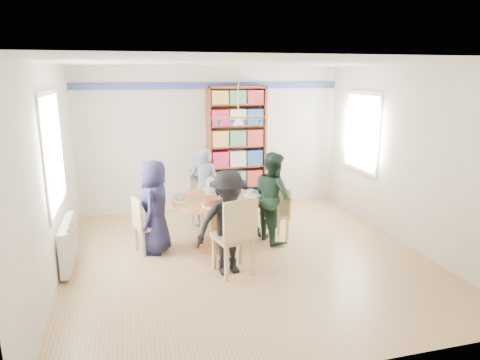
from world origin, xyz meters
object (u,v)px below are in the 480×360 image
object	(u,v)px
chair_far	(204,194)
person_left	(155,207)
chair_left	(144,223)
person_near	(229,223)
radiator	(68,243)
dining_table	(216,211)
bookshelf	(236,150)
person_right	(273,197)
person_far	(205,187)
chair_near	(236,233)
chair_right	(279,211)

from	to	relation	value
chair_far	person_left	distance (m)	1.32
chair_left	person_near	distance (m)	1.43
radiator	dining_table	distance (m)	2.11
chair_far	bookshelf	xyz separation A→B (m)	(0.79, 0.81, 0.61)
dining_table	chair_far	xyz separation A→B (m)	(-0.02, 0.98, -0.01)
person_right	chair_left	bearing A→B (deg)	78.50
person_far	person_near	xyz separation A→B (m)	(-0.02, -1.85, 0.01)
radiator	person_far	bearing A→B (deg)	29.25
chair_near	person_right	xyz separation A→B (m)	(0.86, 1.04, 0.13)
dining_table	bookshelf	xyz separation A→B (m)	(0.77, 1.79, 0.60)
radiator	person_right	xyz separation A→B (m)	(2.99, 0.25, 0.36)
dining_table	person_right	bearing A→B (deg)	0.14
chair_left	person_right	bearing A→B (deg)	-0.43
person_far	person_near	size ratio (longest dim) A/B	0.99
chair_far	person_right	xyz separation A→B (m)	(0.92, -0.98, 0.16)
person_left	chair_near	bearing A→B (deg)	58.17
person_right	person_near	size ratio (longest dim) A/B	1.02
radiator	person_near	world-z (taller)	person_near
person_right	person_near	bearing A→B (deg)	124.35
chair_left	chair_right	xyz separation A→B (m)	(2.07, 0.00, 0.00)
person_right	person_far	distance (m)	1.29
chair_near	person_far	xyz separation A→B (m)	(-0.06, 1.95, 0.11)
person_far	dining_table	bearing A→B (deg)	103.60
person_left	person_near	xyz separation A→B (m)	(0.88, -0.95, 0.01)
chair_left	chair_far	distance (m)	1.43
dining_table	chair_far	world-z (taller)	chair_far
chair_left	person_near	bearing A→B (deg)	-42.72
chair_near	bookshelf	size ratio (longest dim) A/B	0.45
person_near	dining_table	bearing A→B (deg)	79.47
chair_near	dining_table	bearing A→B (deg)	92.54
dining_table	chair_far	distance (m)	0.98
chair_left	bookshelf	xyz separation A→B (m)	(1.84, 1.78, 0.69)
dining_table	radiator	bearing A→B (deg)	-173.17
person_left	chair_right	bearing A→B (deg)	106.42
chair_far	person_near	xyz separation A→B (m)	(-0.01, -1.92, 0.15)
dining_table	person_right	xyz separation A→B (m)	(0.91, 0.00, 0.15)
dining_table	person_near	bearing A→B (deg)	-91.58
person_far	bookshelf	world-z (taller)	bookshelf
dining_table	person_left	size ratio (longest dim) A/B	0.94
chair_right	chair_near	size ratio (longest dim) A/B	0.80
chair_right	chair_far	distance (m)	1.41
chair_near	person_right	distance (m)	1.36
chair_right	chair_left	bearing A→B (deg)	-179.97
radiator	bookshelf	xyz separation A→B (m)	(2.86, 2.04, 0.80)
radiator	person_right	bearing A→B (deg)	4.82
person_right	person_far	bearing A→B (deg)	34.10
radiator	chair_near	xyz separation A→B (m)	(2.13, -0.79, 0.23)
chair_left	bookshelf	bearing A→B (deg)	43.99
radiator	person_left	world-z (taller)	person_left
person_near	bookshelf	world-z (taller)	bookshelf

